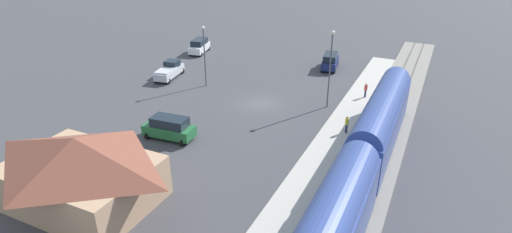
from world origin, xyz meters
The scene contains 13 objects.
ground_plane centered at (0.00, 0.00, 0.00)m, with size 200.00×200.00×0.00m, color #424247.
railway_track centered at (-14.00, 0.00, 0.09)m, with size 4.80×70.00×0.30m.
platform centered at (-10.00, 0.00, 0.15)m, with size 3.20×46.00×0.30m.
passenger_train centered at (-14.00, 13.13, 2.86)m, with size 2.93×34.55×4.98m.
station_building centered at (4.00, 22.00, 2.75)m, with size 11.05×8.13×5.28m.
pedestrian_on_platform centered at (-10.78, 3.43, 1.28)m, with size 0.36×0.36×1.71m.
pedestrian_waiting_far centered at (-10.58, -6.38, 1.28)m, with size 0.36×0.36×1.71m.
suv_navy centered at (-3.71, -15.62, 1.15)m, with size 2.71×5.15×2.22m.
suv_white centered at (17.28, -14.46, 1.15)m, with size 2.95×5.20×2.22m.
suv_green centered at (4.25, 11.29, 1.15)m, with size 5.04×2.70×2.22m.
pickup_silver centered at (14.53, -2.78, 1.03)m, with size 2.89×5.66×2.14m.
light_pole_near_platform centered at (-7.20, -2.38, 5.36)m, with size 0.44×0.44×8.64m.
light_pole_lot_center centered at (8.63, -2.35, 4.79)m, with size 0.44×0.44×7.60m.
Camera 1 is at (-17.94, 38.99, 18.55)m, focal length 28.66 mm.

